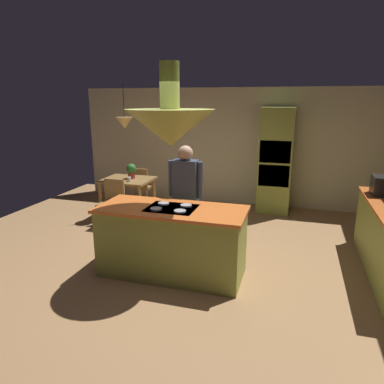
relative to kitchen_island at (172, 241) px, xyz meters
name	(u,v)px	position (x,y,z in m)	size (l,w,h in m)	color
ground	(177,266)	(0.00, 0.20, -0.47)	(8.16, 8.16, 0.00)	#AD7F51
wall_back	(227,147)	(0.00, 3.65, 0.81)	(6.80, 0.10, 2.55)	beige
kitchen_island	(172,241)	(0.00, 0.00, 0.00)	(1.95, 0.84, 0.95)	#939E42
oven_tower	(275,161)	(1.10, 3.24, 0.61)	(0.66, 0.62, 2.15)	#939E42
dining_table	(128,184)	(-1.70, 2.10, 0.18)	(0.97, 0.82, 0.76)	olive
person_at_island	(186,193)	(-0.03, 0.69, 0.48)	(0.53, 0.22, 1.66)	tan
range_hood	(170,126)	(0.00, 0.00, 1.51)	(1.10, 1.10, 1.00)	#939E42
pendant_light_over_table	(125,123)	(-1.70, 2.10, 1.39)	(0.32, 0.32, 0.82)	#E0B266
chair_facing_island	(112,199)	(-1.70, 1.47, 0.03)	(0.40, 0.40, 0.87)	olive
chair_by_back_wall	(141,184)	(-1.70, 2.73, 0.03)	(0.40, 0.40, 0.87)	olive
potted_plant_on_table	(131,170)	(-1.63, 2.16, 0.46)	(0.20, 0.20, 0.30)	#99382D
cup_on_table	(129,179)	(-1.55, 1.90, 0.34)	(0.07, 0.07, 0.09)	white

